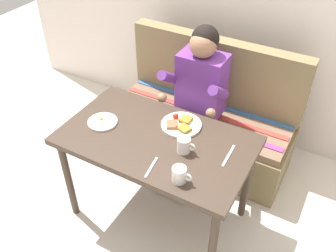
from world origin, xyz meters
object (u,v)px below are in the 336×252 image
table (156,148)px  coffee_mug_second (180,174)px  person (198,91)px  plate_breakfast (181,124)px  fork (151,167)px  coffee_mug (184,145)px  couch (204,122)px  knife (228,156)px  plate_eggs (103,122)px

table → coffee_mug_second: bearing=-40.1°
person → coffee_mug_second: person is taller
plate_breakfast → fork: bearing=-86.3°
coffee_mug → plate_breakfast: bearing=121.7°
couch → plate_breakfast: couch is taller
couch → plate_breakfast: bearing=-82.3°
plate_breakfast → knife: 0.39m
knife → person: bearing=128.9°
table → couch: size_ratio=0.83×
coffee_mug → coffee_mug_second: 0.24m
coffee_mug_second → table: bearing=139.9°
plate_breakfast → fork: size_ratio=1.54×
table → knife: (0.45, 0.07, 0.08)m
plate_eggs → coffee_mug_second: 0.71m
plate_eggs → knife: 0.84m
plate_breakfast → couch: bearing=97.7°
coffee_mug_second → plate_eggs: bearing=163.0°
table → plate_eggs: size_ratio=6.17×
coffee_mug_second → person: bearing=109.2°
plate_breakfast → fork: (0.03, -0.42, -0.01)m
couch → coffee_mug_second: 1.14m
table → plate_eggs: 0.40m
plate_breakfast → coffee_mug_second: 0.48m
knife → couch: bearing=121.0°
couch → coffee_mug_second: size_ratio=12.20×
couch → plate_eggs: 0.98m
couch → coffee_mug: bearing=-75.4°
fork → coffee_mug_second: bearing=-11.4°
table → plate_eggs: (-0.38, -0.04, 0.09)m
person → coffee_mug: size_ratio=10.27×
person → coffee_mug: person is taller
fork → knife: 0.46m
plate_eggs → fork: (0.49, -0.20, -0.01)m
person → coffee_mug_second: (0.29, -0.84, 0.04)m
plate_eggs → knife: size_ratio=0.97×
coffee_mug_second → knife: coffee_mug_second is taller
plate_eggs → knife: bearing=7.3°
table → plate_eggs: bearing=-174.1°
couch → plate_breakfast: 0.72m
table → couch: couch is taller
fork → plate_eggs: bearing=149.9°
plate_eggs → coffee_mug_second: (0.68, -0.21, 0.04)m
coffee_mug → knife: size_ratio=0.59×
couch → fork: (0.11, -1.00, 0.40)m
table → coffee_mug_second: size_ratio=10.17×
person → coffee_mug: bearing=-71.6°
table → fork: 0.27m
fork → plate_breakfast: bearing=85.5°
person → coffee_mug: 0.65m
table → fork: size_ratio=7.06×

